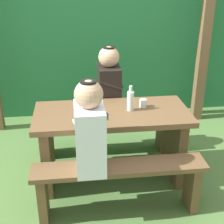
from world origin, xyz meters
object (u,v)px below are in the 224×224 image
bench_far (106,125)px  person_white_shirt (90,130)px  bench_near (119,179)px  drinking_glass (143,103)px  person_black_coat (109,84)px  cell_phone (103,116)px  picnic_table (112,134)px  bottle_left (130,100)px

bench_far → person_white_shirt: size_ratio=1.95×
bench_far → bench_near: bearing=-90.0°
bench_near → drinking_glass: bearing=62.7°
bench_far → person_black_coat: size_ratio=1.95×
person_white_shirt → cell_phone: (0.14, 0.40, -0.08)m
person_black_coat → bench_near: bearing=-91.7°
person_white_shirt → person_black_coat: size_ratio=1.00×
drinking_glass → picnic_table: bearing=-166.2°
picnic_table → person_black_coat: 0.59m
bench_far → drinking_glass: bearing=-55.3°
bench_far → cell_phone: size_ratio=10.00×
bench_near → drinking_glass: (0.30, 0.57, 0.42)m
person_black_coat → drinking_glass: person_black_coat is taller
bench_far → cell_phone: bearing=-98.3°
bench_near → person_black_coat: (0.03, 1.00, 0.47)m
bottle_left → cell_phone: bearing=-156.3°
person_black_coat → drinking_glass: 0.51m
bench_far → person_white_shirt: person_white_shirt is taller
bench_near → person_black_coat: size_ratio=1.95×
person_white_shirt → drinking_glass: person_white_shirt is taller
drinking_glass → bench_far: bearing=124.7°
person_white_shirt → drinking_glass: size_ratio=9.56×
bottle_left → cell_phone: (-0.26, -0.11, -0.09)m
picnic_table → person_black_coat: (0.03, 0.50, 0.31)m
person_black_coat → bottle_left: bearing=-74.0°
person_white_shirt → bottle_left: size_ratio=3.08×
bench_far → cell_phone: cell_phone is taller
cell_phone → person_white_shirt: bearing=-102.3°
picnic_table → drinking_glass: drinking_glass is taller
bench_near → cell_phone: bearing=102.3°
bench_near → person_white_shirt: bearing=179.2°
picnic_table → bottle_left: (0.17, 0.01, 0.32)m
drinking_glass → bottle_left: (-0.13, -0.06, 0.06)m
picnic_table → bottle_left: bearing=4.6°
bench_near → drinking_glass: size_ratio=18.59×
bench_near → drinking_glass: 0.77m
drinking_glass → person_black_coat: bearing=122.1°
picnic_table → bench_near: 0.53m
picnic_table → person_white_shirt: 0.63m
cell_phone → bottle_left: bearing=30.6°
person_black_coat → picnic_table: bearing=-93.4°
person_white_shirt → bottle_left: person_white_shirt is taller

